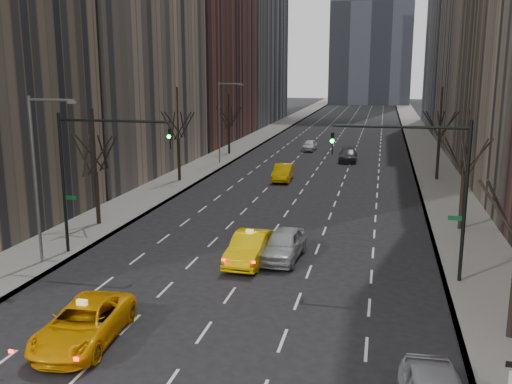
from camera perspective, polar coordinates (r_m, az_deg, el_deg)
The scene contains 18 objects.
ground at distance 20.66m, azimuth -8.78°, elevation -18.46°, with size 400.00×400.00×0.00m, color black.
sidewalk_left at distance 89.15m, azimuth 0.19°, elevation 5.45°, with size 4.50×320.00×0.15m, color slate.
sidewalk_right at distance 87.28m, azimuth 16.16°, elevation 4.83°, with size 4.50×320.00×0.15m, color slate.
tree_lw_b at distance 39.82m, azimuth -15.72°, elevation 1.93°, with size 3.36×3.50×7.82m.
tree_lw_c at distance 54.23m, azimuth -7.77°, elevation 5.22°, with size 3.36×3.50×8.74m.
tree_lw_d at distance 71.34m, azimuth -2.73°, elevation 6.58°, with size 3.36×3.50×7.36m.
tree_rw_b at distance 39.42m, azimuth 20.05°, elevation 1.54°, with size 3.36×3.50×7.82m.
tree_rw_c at distance 57.09m, azimuth 17.85°, elevation 5.09°, with size 3.36×3.50×8.74m.
traffic_mast_left at distance 32.97m, azimuth -16.34°, elevation 2.96°, with size 6.69×0.39×8.00m.
traffic_mast_right at distance 29.01m, azimuth 17.07°, elevation 1.72°, with size 6.69×0.39×8.00m.
streetlight_near at distance 32.15m, azimuth -20.77°, elevation 2.68°, with size 2.83×0.22×9.00m.
streetlight_far at distance 64.13m, azimuth -3.40°, elevation 7.79°, with size 2.83×0.22×9.00m.
taxi_suv at distance 23.77m, azimuth -16.86°, elevation -12.49°, with size 2.56×5.56×1.55m, color #F4A505.
taxi_sedan at distance 31.58m, azimuth -0.63°, elevation -5.61°, with size 1.77×5.08×1.67m, color yellow.
silver_sedan_ahead at distance 32.20m, azimuth 2.76°, elevation -5.27°, with size 1.99×4.94×1.68m, color #A1A4A8.
far_taxi at distance 54.86m, azimuth 2.73°, elevation 1.96°, with size 1.66×4.76×1.57m, color #FFBB05.
far_suv_grey at distance 67.18m, azimuth 9.19°, elevation 3.66°, with size 2.05×5.05×1.47m, color #2E2E33.
far_car_white at distance 75.58m, azimuth 5.36°, elevation 4.66°, with size 1.64×4.09×1.39m, color white.
Camera 1 is at (6.74, -16.48, 10.47)m, focal length 40.00 mm.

